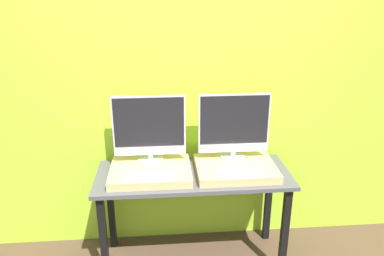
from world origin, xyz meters
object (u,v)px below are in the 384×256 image
at_px(monitor_left, 149,128).
at_px(monitor_right, 234,126).
at_px(keyboard_left, 150,177).
at_px(keyboard_right, 240,173).

xyz_separation_m(monitor_left, monitor_right, (0.63, 0.00, 0.00)).
xyz_separation_m(keyboard_left, keyboard_right, (0.63, 0.00, 0.00)).
distance_m(keyboard_left, monitor_right, 0.73).
distance_m(monitor_left, monitor_right, 0.63).
height_order(monitor_right, keyboard_right, monitor_right).
distance_m(monitor_right, keyboard_right, 0.37).
bearing_deg(monitor_right, monitor_left, 180.00).
height_order(keyboard_left, keyboard_right, same).
relative_size(monitor_left, monitor_right, 1.00).
xyz_separation_m(monitor_left, keyboard_left, (0.00, -0.27, -0.26)).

